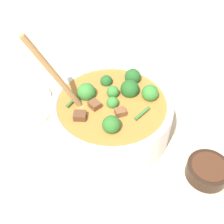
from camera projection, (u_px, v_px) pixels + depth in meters
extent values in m
plane|color=#C6B293|center=(112.00, 131.00, 0.68)|extent=(4.00, 4.00, 0.00)
cylinder|color=white|center=(112.00, 118.00, 0.65)|extent=(0.27, 0.27, 0.09)
torus|color=white|center=(112.00, 103.00, 0.61)|extent=(0.27, 0.27, 0.02)
cylinder|color=#B27533|center=(112.00, 111.00, 0.63)|extent=(0.25, 0.25, 0.06)
sphere|color=#387F33|center=(111.00, 103.00, 0.60)|extent=(0.03, 0.03, 0.03)
cylinder|color=#6B9956|center=(111.00, 109.00, 0.62)|extent=(0.01, 0.01, 0.01)
sphere|color=#235B23|center=(130.00, 89.00, 0.63)|extent=(0.04, 0.04, 0.04)
cylinder|color=#6B9956|center=(129.00, 99.00, 0.65)|extent=(0.01, 0.01, 0.02)
sphere|color=#235B23|center=(133.00, 77.00, 0.66)|extent=(0.04, 0.04, 0.04)
cylinder|color=#6B9956|center=(132.00, 86.00, 0.68)|extent=(0.01, 0.01, 0.02)
sphere|color=#387F33|center=(150.00, 93.00, 0.61)|extent=(0.04, 0.04, 0.04)
cylinder|color=#6B9956|center=(149.00, 102.00, 0.63)|extent=(0.01, 0.01, 0.02)
sphere|color=#387F33|center=(86.00, 92.00, 0.62)|extent=(0.04, 0.04, 0.04)
cylinder|color=#6B9956|center=(87.00, 102.00, 0.64)|extent=(0.01, 0.01, 0.02)
sphere|color=#2D6B28|center=(111.00, 125.00, 0.55)|extent=(0.04, 0.04, 0.04)
cylinder|color=#6B9956|center=(111.00, 133.00, 0.57)|extent=(0.01, 0.01, 0.02)
sphere|color=#235B23|center=(106.00, 81.00, 0.65)|extent=(0.03, 0.03, 0.03)
cylinder|color=#6B9956|center=(106.00, 88.00, 0.67)|extent=(0.01, 0.01, 0.01)
sphere|color=#387F33|center=(113.00, 92.00, 0.62)|extent=(0.03, 0.03, 0.03)
cylinder|color=#6B9956|center=(113.00, 98.00, 0.64)|extent=(0.01, 0.01, 0.01)
cube|color=brown|center=(120.00, 112.00, 0.58)|extent=(0.02, 0.02, 0.02)
cube|color=brown|center=(80.00, 117.00, 0.58)|extent=(0.03, 0.03, 0.02)
cube|color=brown|center=(95.00, 105.00, 0.60)|extent=(0.03, 0.03, 0.02)
cylinder|color=#3D7533|center=(142.00, 113.00, 0.58)|extent=(0.03, 0.04, 0.01)
cylinder|color=#3D7533|center=(72.00, 102.00, 0.61)|extent=(0.03, 0.03, 0.01)
ellipsoid|color=#A87A47|center=(81.00, 106.00, 0.61)|extent=(0.04, 0.03, 0.01)
cylinder|color=#A87A47|center=(55.00, 75.00, 0.54)|extent=(0.02, 0.10, 0.19)
cylinder|color=black|center=(207.00, 171.00, 0.59)|extent=(0.09, 0.09, 0.03)
cylinder|color=#472819|center=(209.00, 168.00, 0.58)|extent=(0.07, 0.07, 0.01)
cylinder|color=white|center=(3.00, 107.00, 0.73)|extent=(0.25, 0.25, 0.01)
torus|color=white|center=(3.00, 106.00, 0.72)|extent=(0.24, 0.24, 0.01)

